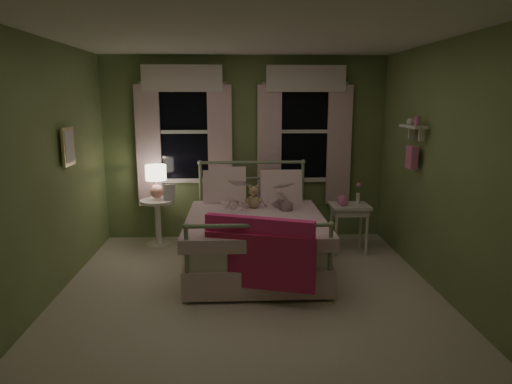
{
  "coord_description": "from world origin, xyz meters",
  "views": [
    {
      "loc": [
        -0.13,
        -4.43,
        2.02
      ],
      "look_at": [
        0.09,
        0.49,
        1.0
      ],
      "focal_mm": 32.0,
      "sensor_mm": 36.0,
      "label": 1
    }
  ],
  "objects_px": {
    "nightstand_left": "(158,216)",
    "nightstand_right": "(349,212)",
    "child_right": "(275,182)",
    "table_lamp": "(156,178)",
    "child_left": "(231,182)",
    "bed": "(254,237)",
    "teddy_bear": "(254,198)"
  },
  "relations": [
    {
      "from": "nightstand_left",
      "to": "nightstand_right",
      "type": "relative_size",
      "value": 1.02
    },
    {
      "from": "child_right",
      "to": "table_lamp",
      "type": "bearing_deg",
      "value": -32.43
    },
    {
      "from": "child_right",
      "to": "child_left",
      "type": "bearing_deg",
      "value": -16.6
    },
    {
      "from": "child_right",
      "to": "table_lamp",
      "type": "relative_size",
      "value": 1.73
    },
    {
      "from": "child_right",
      "to": "nightstand_left",
      "type": "xyz_separation_m",
      "value": [
        -1.58,
        0.45,
        -0.54
      ]
    },
    {
      "from": "bed",
      "to": "child_left",
      "type": "relative_size",
      "value": 2.54
    },
    {
      "from": "bed",
      "to": "child_right",
      "type": "height_order",
      "value": "child_right"
    },
    {
      "from": "child_left",
      "to": "bed",
      "type": "bearing_deg",
      "value": 101.03
    },
    {
      "from": "child_left",
      "to": "table_lamp",
      "type": "relative_size",
      "value": 1.76
    },
    {
      "from": "teddy_bear",
      "to": "table_lamp",
      "type": "bearing_deg",
      "value": 155.01
    },
    {
      "from": "child_right",
      "to": "nightstand_left",
      "type": "relative_size",
      "value": 1.21
    },
    {
      "from": "bed",
      "to": "child_right",
      "type": "relative_size",
      "value": 2.58
    },
    {
      "from": "nightstand_left",
      "to": "nightstand_right",
      "type": "xyz_separation_m",
      "value": [
        2.57,
        -0.39,
        0.13
      ]
    },
    {
      "from": "table_lamp",
      "to": "nightstand_right",
      "type": "bearing_deg",
      "value": -8.73
    },
    {
      "from": "bed",
      "to": "nightstand_left",
      "type": "bearing_deg",
      "value": 145.81
    },
    {
      "from": "nightstand_left",
      "to": "teddy_bear",
      "type": "bearing_deg",
      "value": -24.99
    },
    {
      "from": "child_right",
      "to": "nightstand_right",
      "type": "height_order",
      "value": "child_right"
    },
    {
      "from": "child_right",
      "to": "nightstand_left",
      "type": "distance_m",
      "value": 1.73
    },
    {
      "from": "table_lamp",
      "to": "bed",
      "type": "bearing_deg",
      "value": -34.19
    },
    {
      "from": "child_right",
      "to": "table_lamp",
      "type": "height_order",
      "value": "child_right"
    },
    {
      "from": "nightstand_left",
      "to": "nightstand_right",
      "type": "distance_m",
      "value": 2.6
    },
    {
      "from": "nightstand_left",
      "to": "nightstand_right",
      "type": "height_order",
      "value": "same"
    },
    {
      "from": "nightstand_left",
      "to": "table_lamp",
      "type": "relative_size",
      "value": 1.43
    },
    {
      "from": "child_left",
      "to": "nightstand_right",
      "type": "bearing_deg",
      "value": 160.65
    },
    {
      "from": "child_right",
      "to": "teddy_bear",
      "type": "bearing_deg",
      "value": 12.89
    },
    {
      "from": "child_right",
      "to": "teddy_bear",
      "type": "relative_size",
      "value": 2.62
    },
    {
      "from": "child_right",
      "to": "nightstand_left",
      "type": "height_order",
      "value": "child_right"
    },
    {
      "from": "bed",
      "to": "child_right",
      "type": "bearing_deg",
      "value": 56.58
    },
    {
      "from": "table_lamp",
      "to": "nightstand_right",
      "type": "relative_size",
      "value": 0.71
    },
    {
      "from": "teddy_bear",
      "to": "nightstand_left",
      "type": "xyz_separation_m",
      "value": [
        -1.3,
        0.61,
        -0.37
      ]
    },
    {
      "from": "child_left",
      "to": "teddy_bear",
      "type": "height_order",
      "value": "child_left"
    },
    {
      "from": "child_left",
      "to": "nightstand_left",
      "type": "bearing_deg",
      "value": -45.05
    }
  ]
}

